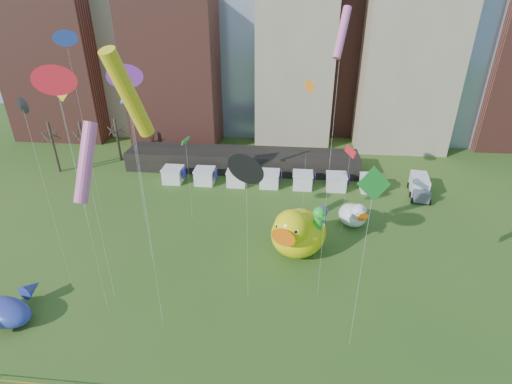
# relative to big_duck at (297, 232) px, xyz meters

# --- Properties ---
(skyline) EXTENTS (101.00, 23.00, 68.00)m
(skyline) POSITION_rel_big_duck_xyz_m (-2.96, 42.07, 18.54)
(skyline) COLOR brown
(skyline) RESTS_ON ground
(pavilion) EXTENTS (38.00, 6.00, 3.20)m
(pavilion) POSITION_rel_big_duck_xyz_m (-9.21, 23.01, -1.30)
(pavilion) COLOR black
(pavilion) RESTS_ON ground
(vendor_tents) EXTENTS (33.24, 2.80, 2.40)m
(vendor_tents) POSITION_rel_big_duck_xyz_m (-4.19, 17.01, -1.79)
(vendor_tents) COLOR white
(vendor_tents) RESTS_ON ground
(bare_trees) EXTENTS (8.44, 6.44, 8.50)m
(bare_trees) POSITION_rel_big_duck_xyz_m (-35.38, 21.55, 1.11)
(bare_trees) COLOR #382B21
(bare_trees) RESTS_ON ground
(big_duck) EXTENTS (8.22, 9.05, 6.31)m
(big_duck) POSITION_rel_big_duck_xyz_m (0.00, 0.00, 0.00)
(big_duck) COLOR yellow
(big_duck) RESTS_ON ground
(small_duck) EXTENTS (4.53, 5.01, 3.50)m
(small_duck) POSITION_rel_big_duck_xyz_m (7.06, 6.70, -1.29)
(small_duck) COLOR white
(small_duck) RESTS_ON ground
(seahorse_green) EXTENTS (1.72, 1.95, 6.42)m
(seahorse_green) POSITION_rel_big_duck_xyz_m (2.12, -0.57, 1.85)
(seahorse_green) COLOR silver
(seahorse_green) RESTS_ON ground
(seahorse_purple) EXTENTS (1.55, 1.80, 5.51)m
(seahorse_purple) POSITION_rel_big_duck_xyz_m (2.63, 1.32, 1.02)
(seahorse_purple) COLOR silver
(seahorse_purple) RESTS_ON ground
(whale_inflatable) EXTENTS (6.15, 7.13, 2.46)m
(whale_inflatable) POSITION_rel_big_duck_xyz_m (-25.52, -12.61, -1.77)
(whale_inflatable) COLOR #3E3796
(whale_inflatable) RESTS_ON ground
(box_truck) EXTENTS (3.22, 6.48, 2.64)m
(box_truck) POSITION_rel_big_duck_xyz_m (17.65, 16.40, -1.54)
(box_truck) COLOR white
(box_truck) RESTS_ON ground
(kite_0) EXTENTS (2.12, 0.60, 21.78)m
(kite_0) POSITION_rel_big_duck_xyz_m (-17.48, -10.23, 17.79)
(kite_0) COLOR silver
(kite_0) RESTS_ON ground
(kite_1) EXTENTS (1.36, 2.11, 25.36)m
(kite_1) POSITION_rel_big_duck_xyz_m (2.15, -6.43, 20.67)
(kite_1) COLOR silver
(kite_1) RESTS_ON ground
(kite_2) EXTENTS (1.17, 0.82, 18.92)m
(kite_2) POSITION_rel_big_duck_xyz_m (-22.06, -8.07, 15.23)
(kite_2) COLOR silver
(kite_2) RESTS_ON ground
(kite_3) EXTENTS (2.46, 1.04, 16.15)m
(kite_3) POSITION_rel_big_duck_xyz_m (4.55, -12.34, 11.66)
(kite_3) COLOR silver
(kite_3) RESTS_ON ground
(kite_4) EXTENTS (3.63, 0.88, 19.59)m
(kite_4) POSITION_rel_big_duck_xyz_m (-25.79, 2.79, 14.64)
(kite_4) COLOR silver
(kite_4) RESTS_ON ground
(kite_5) EXTENTS (1.52, 1.17, 22.74)m
(kite_5) POSITION_rel_big_duck_xyz_m (-25.85, 6.30, 18.89)
(kite_5) COLOR silver
(kite_5) RESTS_ON ground
(kite_6) EXTENTS (0.86, 1.45, 17.11)m
(kite_6) POSITION_rel_big_duck_xyz_m (0.83, 11.21, 13.38)
(kite_6) COLOR silver
(kite_6) RESTS_ON ground
(kite_7) EXTENTS (2.09, 0.83, 20.77)m
(kite_7) POSITION_rel_big_duck_xyz_m (-15.68, -2.92, 16.78)
(kite_7) COLOR silver
(kite_7) RESTS_ON ground
(kite_8) EXTENTS (1.01, 2.53, 11.07)m
(kite_8) POSITION_rel_big_duck_xyz_m (5.44, 4.69, 7.72)
(kite_8) COLOR silver
(kite_8) RESTS_ON ground
(kite_9) EXTENTS (2.02, 3.91, 17.16)m
(kite_9) POSITION_rel_big_duck_xyz_m (-17.43, -8.76, 11.07)
(kite_9) COLOR silver
(kite_9) RESTS_ON ground
(kite_10) EXTENTS (2.28, 1.52, 14.75)m
(kite_10) POSITION_rel_big_duck_xyz_m (-4.55, -7.61, 10.61)
(kite_10) COLOR silver
(kite_10) RESTS_ON ground
(kite_11) EXTENTS (0.59, 1.87, 10.94)m
(kite_11) POSITION_rel_big_duck_xyz_m (-13.60, 6.44, 7.64)
(kite_11) COLOR silver
(kite_11) RESTS_ON ground
(kite_12) EXTENTS (2.04, 3.83, 23.32)m
(kite_12) POSITION_rel_big_duck_xyz_m (-11.59, -11.86, 17.28)
(kite_12) COLOR silver
(kite_12) RESTS_ON ground
(kite_13) EXTENTS (1.34, 1.80, 18.25)m
(kite_13) POSITION_rel_big_duck_xyz_m (-19.48, 5.24, 13.79)
(kite_13) COLOR silver
(kite_13) RESTS_ON ground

